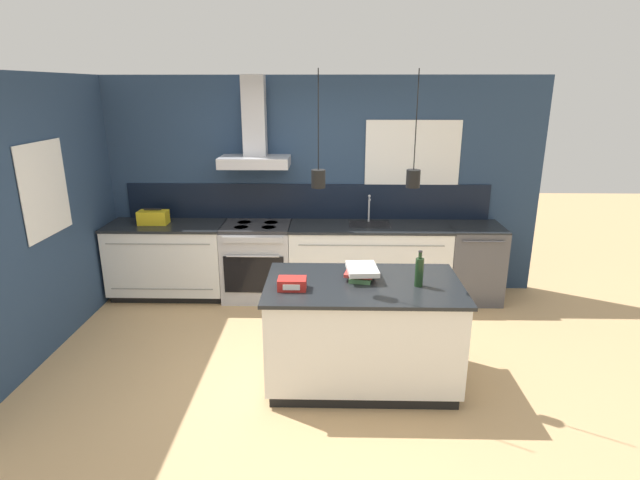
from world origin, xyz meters
name	(u,v)px	position (x,y,z in m)	size (l,w,h in m)	color
ground_plane	(299,371)	(0.00, 0.00, 0.00)	(16.00, 16.00, 0.00)	tan
wall_back	(305,183)	(-0.03, 2.00, 1.35)	(5.60, 2.26, 2.60)	navy
wall_left	(53,211)	(-2.43, 0.70, 1.30)	(0.08, 3.80, 2.60)	navy
counter_run_left	(169,260)	(-1.68, 1.69, 0.46)	(1.38, 0.64, 0.91)	black
counter_run_sink	(369,261)	(0.74, 1.69, 0.46)	(1.89, 0.64, 1.24)	black
oven_range	(258,261)	(-0.60, 1.69, 0.46)	(0.80, 0.66, 0.91)	#B5B5BA
dishwasher	(473,263)	(1.99, 1.69, 0.46)	(0.62, 0.65, 0.91)	#4C4C51
kitchen_island	(362,332)	(0.56, -0.11, 0.46)	(1.63, 0.95, 0.91)	black
bottle_on_island	(419,271)	(1.00, -0.17, 1.04)	(0.07, 0.07, 0.30)	#193319
book_stack	(361,272)	(0.55, 0.00, 0.97)	(0.30, 0.37, 0.11)	#4C7F4C
red_supply_box	(292,284)	(-0.02, -0.25, 0.96)	(0.23, 0.16, 0.09)	red
yellow_toolbox	(153,217)	(-1.81, 1.69, 0.99)	(0.34, 0.18, 0.19)	gold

